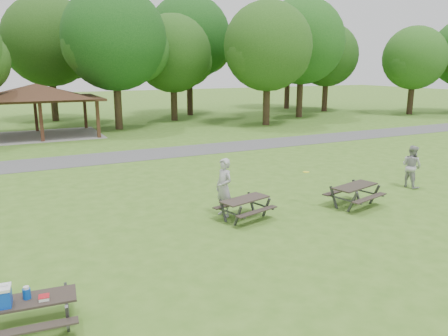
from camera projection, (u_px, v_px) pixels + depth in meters
ground at (255, 244)px, 12.49m from camera, size 160.00×160.00×0.00m
asphalt_path at (130, 156)px, 24.70m from camera, size 120.00×3.20×0.02m
pavilion at (36, 93)px, 30.98m from camera, size 8.60×7.01×3.76m
tree_row_e at (116, 42)px, 33.67m from camera, size 8.40×8.00×11.02m
tree_row_f at (174, 56)px, 39.53m from camera, size 7.35×7.00×9.55m
tree_row_g at (268, 49)px, 36.35m from camera, size 7.77×7.40×10.25m
tree_row_h at (302, 44)px, 41.85m from camera, size 8.61×8.20×11.37m
tree_row_i at (327, 57)px, 47.75m from camera, size 7.14×6.80×9.52m
tree_row_j at (415, 60)px, 44.76m from camera, size 6.72×6.40×8.96m
tree_deep_b at (50, 44)px, 38.89m from camera, size 8.40×8.00×11.13m
tree_deep_c at (190, 40)px, 43.52m from camera, size 8.82×8.40×11.90m
tree_deep_d at (289, 48)px, 50.55m from camera, size 8.40×8.00×11.27m
picnic_table_near at (21, 303)px, 8.14m from camera, size 1.78×1.49×1.15m
picnic_table_middle at (245, 204)px, 14.42m from camera, size 1.99×1.76×0.74m
picnic_table_far at (355, 190)px, 15.77m from camera, size 2.16×1.90×0.80m
frisbee_in_flight at (306, 172)px, 15.95m from camera, size 0.26×0.26×0.02m
frisbee_thrower at (224, 188)px, 14.64m from camera, size 0.59×0.80×2.00m
frisbee_catcher at (412, 166)px, 18.21m from camera, size 0.73×0.91×1.78m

